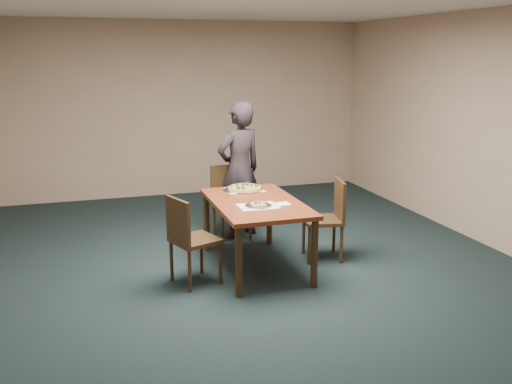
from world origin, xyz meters
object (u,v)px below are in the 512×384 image
object	(u,v)px
dining_table	(256,209)
slice_plate_near	(258,205)
chair_far	(230,197)
chair_right	(330,215)
slice_plate_far	(235,190)
pizza_pan	(245,188)
diner	(239,170)
chair_left	(188,235)

from	to	relation	value
dining_table	slice_plate_near	size ratio (longest dim) A/B	5.36
chair_far	dining_table	bearing A→B (deg)	-94.58
chair_far	chair_right	distance (m)	1.41
slice_plate_far	pizza_pan	bearing A→B (deg)	-1.26
diner	chair_left	bearing A→B (deg)	37.83
dining_table	slice_plate_far	distance (m)	0.55
pizza_pan	slice_plate_near	distance (m)	0.74
slice_plate_near	slice_plate_far	xyz separation A→B (m)	(-0.05, 0.74, -0.00)
chair_far	pizza_pan	size ratio (longest dim) A/B	2.16
pizza_pan	dining_table	bearing A→B (deg)	-93.21
slice_plate_near	slice_plate_far	size ratio (longest dim) A/B	1.00
chair_far	slice_plate_near	bearing A→B (deg)	-96.23
dining_table	chair_far	world-z (taller)	chair_far
diner	slice_plate_near	size ratio (longest dim) A/B	6.12
diner	pizza_pan	bearing A→B (deg)	61.07
chair_right	slice_plate_far	xyz separation A→B (m)	(-0.97, 0.50, 0.25)
chair_far	slice_plate_near	size ratio (longest dim) A/B	3.25
slice_plate_near	slice_plate_far	world-z (taller)	slice_plate_near
chair_right	diner	bearing A→B (deg)	-134.56
dining_table	pizza_pan	size ratio (longest dim) A/B	3.55
chair_left	slice_plate_far	bearing A→B (deg)	-62.17
dining_table	slice_plate_far	size ratio (longest dim) A/B	5.36
chair_left	slice_plate_near	xyz separation A→B (m)	(0.74, 0.03, 0.25)
slice_plate_near	pizza_pan	bearing A→B (deg)	84.48
slice_plate_near	chair_right	bearing A→B (deg)	14.69
pizza_pan	chair_right	bearing A→B (deg)	-30.06
chair_right	pizza_pan	world-z (taller)	chair_right
pizza_pan	chair_far	bearing A→B (deg)	91.52
chair_far	chair_left	world-z (taller)	same
chair_far	pizza_pan	bearing A→B (deg)	-92.40
chair_far	pizza_pan	distance (m)	0.67
dining_table	pizza_pan	world-z (taller)	pizza_pan
chair_left	pizza_pan	size ratio (longest dim) A/B	2.16
pizza_pan	slice_plate_far	xyz separation A→B (m)	(-0.12, 0.00, -0.01)
pizza_pan	slice_plate_near	world-z (taller)	pizza_pan
chair_left	diner	size ratio (longest dim) A/B	0.53
diner	pizza_pan	world-z (taller)	diner
diner	slice_plate_far	world-z (taller)	diner
chair_left	slice_plate_near	world-z (taller)	chair_left
chair_right	slice_plate_far	size ratio (longest dim) A/B	3.25
chair_left	pizza_pan	distance (m)	1.14
dining_table	diner	bearing A→B (deg)	82.81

